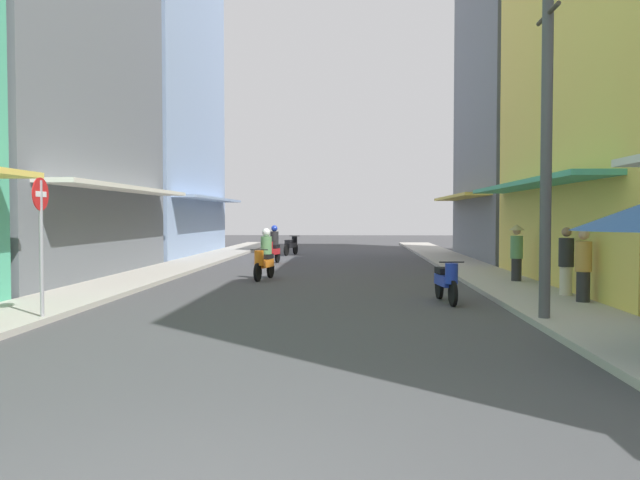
# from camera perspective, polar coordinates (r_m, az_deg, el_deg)

# --- Properties ---
(ground_plane) EXTENTS (91.17, 91.17, 0.00)m
(ground_plane) POSITION_cam_1_polar(r_m,az_deg,el_deg) (20.85, -0.23, -3.26)
(ground_plane) COLOR #424244
(sidewalk_left) EXTENTS (2.03, 49.44, 0.12)m
(sidewalk_left) POSITION_cam_1_polar(r_m,az_deg,el_deg) (21.81, -14.47, -2.93)
(sidewalk_left) COLOR #ADA89E
(sidewalk_left) RESTS_ON ground
(sidewalk_right) EXTENTS (2.03, 49.44, 0.12)m
(sidewalk_right) POSITION_cam_1_polar(r_m,az_deg,el_deg) (21.23, 14.40, -3.06)
(sidewalk_right) COLOR #ADA89E
(sidewalk_right) RESTS_ON ground
(building_left_mid) EXTENTS (7.05, 11.10, 16.05)m
(building_left_mid) POSITION_cam_1_polar(r_m,az_deg,el_deg) (23.16, -25.41, 17.10)
(building_left_mid) COLOR slate
(building_left_mid) RESTS_ON ground
(building_left_far) EXTENTS (7.05, 11.76, 16.42)m
(building_left_far) POSITION_cam_1_polar(r_m,az_deg,el_deg) (33.96, -15.53, 12.64)
(building_left_far) COLOR #8CA5CC
(building_left_far) RESTS_ON ground
(building_right_far) EXTENTS (7.05, 10.25, 17.83)m
(building_right_far) POSITION_cam_1_polar(r_m,az_deg,el_deg) (31.07, 18.88, 14.94)
(building_right_far) COLOR slate
(building_right_far) RESTS_ON ground
(motorbike_black) EXTENTS (0.68, 1.77, 0.96)m
(motorbike_black) POSITION_cam_1_polar(r_m,az_deg,el_deg) (32.44, -2.54, -0.45)
(motorbike_black) COLOR black
(motorbike_black) RESTS_ON ground
(motorbike_red) EXTENTS (0.60, 1.80, 1.58)m
(motorbike_red) POSITION_cam_1_polar(r_m,az_deg,el_deg) (26.52, -4.15, -0.59)
(motorbike_red) COLOR black
(motorbike_red) RESTS_ON ground
(motorbike_blue) EXTENTS (0.55, 1.81, 0.96)m
(motorbike_blue) POSITION_cam_1_polar(r_m,az_deg,el_deg) (14.84, 11.08, -3.52)
(motorbike_blue) COLOR black
(motorbike_blue) RESTS_ON ground
(motorbike_orange) EXTENTS (0.60, 1.79, 1.58)m
(motorbike_orange) POSITION_cam_1_polar(r_m,az_deg,el_deg) (19.92, -4.91, -1.48)
(motorbike_orange) COLOR black
(motorbike_orange) RESTS_ON ground
(pedestrian_crossing) EXTENTS (0.34, 0.34, 1.70)m
(pedestrian_crossing) POSITION_cam_1_polar(r_m,az_deg,el_deg) (15.98, 20.87, -1.97)
(pedestrian_crossing) COLOR beige
(pedestrian_crossing) RESTS_ON ground
(pedestrian_midway) EXTENTS (0.34, 0.34, 1.67)m
(pedestrian_midway) POSITION_cam_1_polar(r_m,az_deg,el_deg) (14.90, 22.20, -2.34)
(pedestrian_midway) COLOR #262628
(pedestrian_midway) RESTS_ON ground
(pedestrian_foreground) EXTENTS (0.44, 0.44, 1.72)m
(pedestrian_foreground) POSITION_cam_1_polar(r_m,az_deg,el_deg) (19.07, 16.94, -0.94)
(pedestrian_foreground) COLOR #262628
(pedestrian_foreground) RESTS_ON ground
(utility_pole) EXTENTS (0.20, 1.20, 6.13)m
(utility_pole) POSITION_cam_1_polar(r_m,az_deg,el_deg) (12.32, 19.32, 7.54)
(utility_pole) COLOR #4C4C4F
(utility_pole) RESTS_ON ground
(street_sign_no_entry) EXTENTS (0.07, 0.60, 2.65)m
(street_sign_no_entry) POSITION_cam_1_polar(r_m,az_deg,el_deg) (12.77, -23.37, 0.89)
(street_sign_no_entry) COLOR gray
(street_sign_no_entry) RESTS_ON ground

